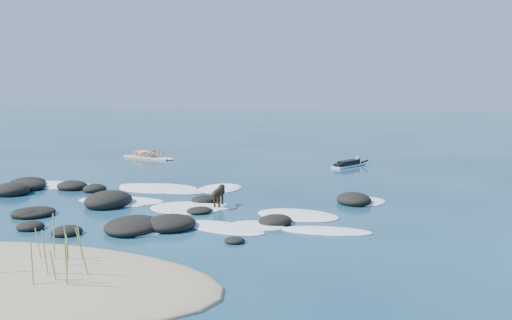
% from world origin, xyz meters
% --- Properties ---
extents(ground, '(160.00, 160.00, 0.00)m').
position_xyz_m(ground, '(0.00, 0.00, 0.00)').
color(ground, '#0A2642').
rests_on(ground, ground).
extents(sand_dune, '(9.00, 4.40, 0.60)m').
position_xyz_m(sand_dune, '(0.00, -8.20, 0.00)').
color(sand_dune, '#9E8966').
rests_on(sand_dune, ground).
extents(dune_grass, '(4.02, 2.08, 1.13)m').
position_xyz_m(dune_grass, '(0.51, -8.15, 0.59)').
color(dune_grass, '#8EAA52').
rests_on(dune_grass, ground).
extents(reef_rocks, '(13.83, 7.33, 0.61)m').
position_xyz_m(reef_rocks, '(-1.74, -1.55, 0.11)').
color(reef_rocks, black).
rests_on(reef_rocks, ground).
extents(breaking_foam, '(14.29, 9.02, 0.12)m').
position_xyz_m(breaking_foam, '(-0.74, -0.63, 0.01)').
color(breaking_foam, white).
rests_on(breaking_foam, ground).
extents(standing_surfer_rig, '(3.37, 1.22, 1.93)m').
position_xyz_m(standing_surfer_rig, '(-6.07, 9.87, 0.76)').
color(standing_surfer_rig, beige).
rests_on(standing_surfer_rig, ground).
extents(paddling_surfer_rig, '(1.59, 2.33, 0.42)m').
position_xyz_m(paddling_surfer_rig, '(4.50, 9.68, 0.14)').
color(paddling_surfer_rig, white).
rests_on(paddling_surfer_rig, ground).
extents(dog, '(0.33, 1.10, 0.69)m').
position_xyz_m(dog, '(1.74, -0.77, 0.46)').
color(dog, black).
rests_on(dog, ground).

